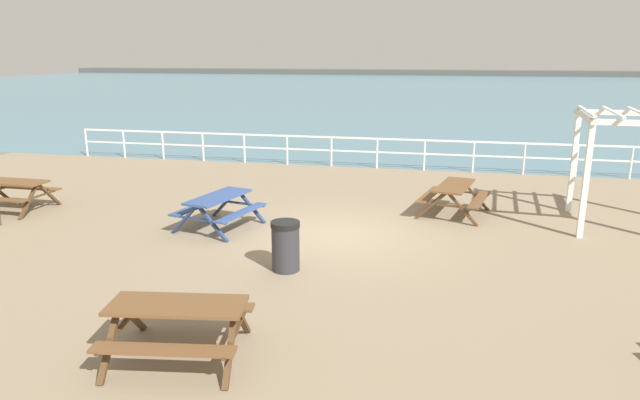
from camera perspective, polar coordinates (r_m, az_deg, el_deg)
The scene contains 10 objects.
ground_plane at distance 12.79m, azimuth 1.58°, elevation -3.94°, with size 30.00×24.00×0.20m, color gray.
sea_band at distance 64.82m, azimuth 10.54°, elevation 10.88°, with size 142.00×90.00×0.01m, color teal.
distant_shoreline at distance 107.76m, azimuth 11.42°, elevation 12.24°, with size 142.00×6.00×1.80m, color #4C4C47.
seaward_railing at distance 20.05m, azimuth 5.78°, elevation 5.28°, with size 23.07×0.07×1.08m.
picnic_table_near_left at distance 13.28m, azimuth -10.16°, elevation -0.38°, with size 1.88×2.10×0.80m.
picnic_table_near_right at distance 14.58m, azimuth 13.36°, elevation 0.80°, with size 1.87×2.09×0.80m.
picnic_table_mid_centre at distance 16.61m, azimuth -28.60°, elevation 1.06°, with size 1.83×1.57×0.80m.
picnic_table_far_left at distance 7.87m, azimuth -14.15°, elevation -11.34°, with size 2.01×1.77×0.80m.
lattice_pergola at distance 14.68m, azimuth 29.20°, elevation 5.04°, with size 2.62×2.74×2.70m.
litter_bin at distance 10.60m, azimuth -3.49°, elevation -4.63°, with size 0.55×0.55×0.95m.
Camera 1 is at (2.25, -11.91, 3.97)m, focal length 31.78 mm.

